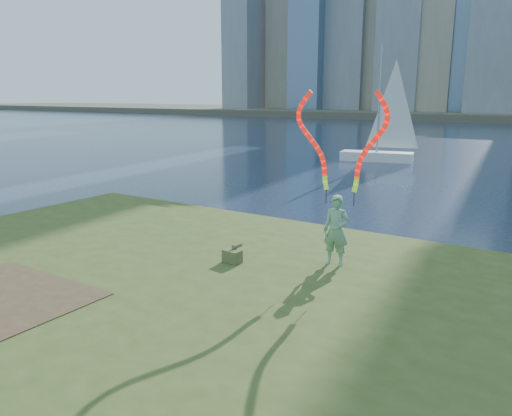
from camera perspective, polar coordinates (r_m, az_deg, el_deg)
The scene contains 5 objects.
ground at distance 10.44m, azimuth -6.26°, elevation -11.48°, with size 320.00×320.00×0.00m, color #18243C.
grassy_knoll at distance 8.82m, azimuth -16.05°, elevation -14.29°, with size 20.00×18.00×0.80m.
woman_with_ribbons at distance 10.31m, azimuth 9.39°, elevation 1.24°, with size 1.99×0.41×3.88m.
canvas_bag at distance 10.64m, azimuth -2.69°, elevation -5.44°, with size 0.41×0.46×0.36m.
sailboat at distance 33.71m, azimuth 14.12°, elevation 7.36°, with size 4.93×2.38×7.41m.
Camera 1 is at (6.08, -7.32, 4.29)m, focal length 35.00 mm.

